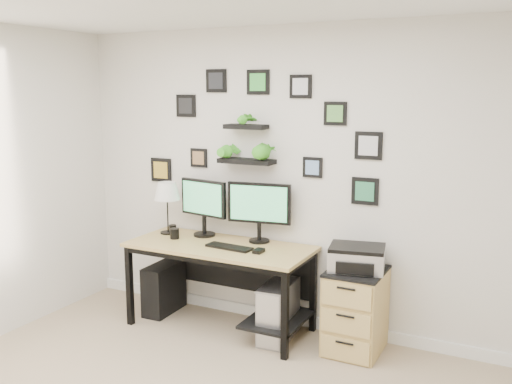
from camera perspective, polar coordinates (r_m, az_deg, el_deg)
The scene contains 14 objects.
room at distance 5.27m, azimuth 2.45°, elevation -12.28°, with size 4.00×4.00×4.00m.
desk at distance 4.97m, azimuth -3.08°, elevation -6.62°, with size 1.60×0.70×0.75m.
monitor_left at distance 5.17m, azimuth -5.28°, elevation -1.14°, with size 0.50×0.23×0.52m.
monitor_right at distance 4.93m, azimuth 0.30°, elevation -1.53°, with size 0.56×0.21×0.52m.
keyboard at distance 4.81m, azimuth -2.69°, elevation -5.53°, with size 0.41×0.13×0.02m, color black.
mouse at distance 4.68m, azimuth 0.27°, elevation -5.91°, with size 0.07×0.10×0.03m, color black.
table_lamp at distance 5.29m, azimuth -8.88°, elevation -0.04°, with size 0.24×0.24×0.48m.
mug at distance 5.16m, azimuth -8.15°, elevation -4.14°, with size 0.08×0.08×0.09m, color black.
pen_cup at distance 5.33m, azimuth -8.34°, elevation -3.71°, with size 0.07×0.07×0.09m, color black.
pc_tower_black at distance 5.49m, azimuth -9.19°, elevation -9.46°, with size 0.20×0.46×0.46m, color black.
pc_tower_grey at distance 4.85m, azimuth 2.24°, elevation -11.86°, with size 0.24×0.50×0.48m.
file_cabinet at distance 4.69m, azimuth 9.91°, elevation -11.59°, with size 0.43×0.53×0.67m.
printer at distance 4.55m, azimuth 10.05°, elevation -6.52°, with size 0.48×0.41×0.19m.
wall_decor at distance 4.95m, azimuth -0.31°, elevation 5.52°, with size 2.25×0.18×1.10m.
Camera 1 is at (1.99, -2.46, 2.06)m, focal length 40.00 mm.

